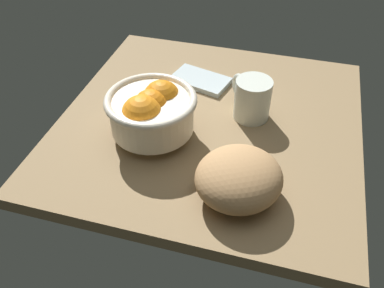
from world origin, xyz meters
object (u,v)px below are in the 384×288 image
object	(u,v)px
fruit_bowl	(152,111)
bread_loaf	(239,178)
mug	(252,98)
napkin_folded	(200,80)

from	to	relation	value
fruit_bowl	bread_loaf	world-z (taller)	fruit_bowl
fruit_bowl	mug	size ratio (longest dim) A/B	1.75
bread_loaf	napkin_folded	xyz separation A→B (cm)	(-16.04, 34.51, -3.82)
mug	fruit_bowl	bearing A→B (deg)	-146.04
napkin_folded	bread_loaf	bearing A→B (deg)	-65.08
bread_loaf	mug	distance (cm)	24.48
fruit_bowl	mug	distance (cm)	22.62
fruit_bowl	mug	xyz separation A→B (cm)	(18.69, 12.59, -1.95)
bread_loaf	mug	xyz separation A→B (cm)	(-1.79, 24.42, 0.20)
bread_loaf	napkin_folded	distance (cm)	38.25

